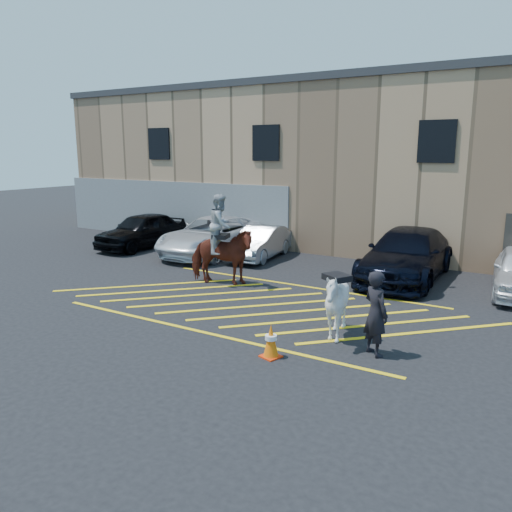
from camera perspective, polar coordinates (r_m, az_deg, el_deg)
The scene contains 11 objects.
ground at distance 14.37m, azimuth 1.01°, elevation -5.40°, with size 90.00×90.00×0.00m, color black.
car_black_suv at distance 22.94m, azimuth -12.90°, elevation 2.88°, with size 1.84×4.58×1.56m, color black.
car_white_pickup at distance 21.00m, azimuth -4.98°, elevation 2.31°, with size 2.58×5.60×1.56m, color silver.
car_silver_sedan at distance 20.13m, azimuth 0.48°, elevation 1.54°, with size 1.36×3.90×1.29m, color #969CA3.
car_blue_suv at distance 17.63m, azimuth 16.87°, elevation 0.15°, with size 2.33×5.74×1.67m, color black.
handler at distance 10.89m, azimuth 13.52°, elevation -6.38°, with size 0.68×0.44×1.85m, color black.
warehouse at distance 24.84m, azimuth 15.24°, elevation 10.10°, with size 32.42×10.20×7.30m.
hatching_zone at distance 14.12m, azimuth 0.40°, elevation -5.69°, with size 12.60×5.12×0.01m.
mounted_bay at distance 16.11m, azimuth -4.01°, elevation 0.84°, with size 2.42×1.59×2.94m.
saddled_white at distance 11.66m, azimuth 9.14°, elevation -5.45°, with size 1.88×1.95×1.65m.
traffic_cone at distance 10.65m, azimuth 1.72°, elevation -9.66°, with size 0.47×0.47×0.73m.
Camera 1 is at (6.86, -11.87, 4.30)m, focal length 35.00 mm.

